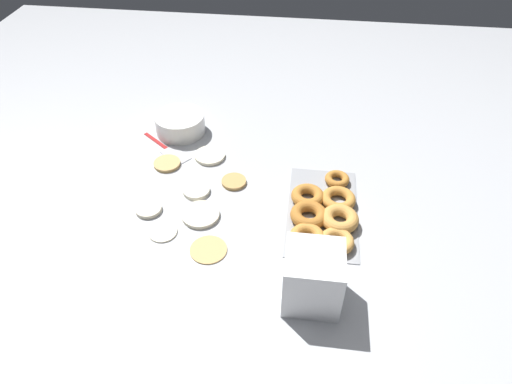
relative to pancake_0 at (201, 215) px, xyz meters
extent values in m
plane|color=#B2B5BA|center=(0.11, -0.08, -0.01)|extent=(3.00, 3.00, 0.00)
cylinder|color=beige|center=(0.00, 0.00, 0.00)|extent=(0.12, 0.12, 0.01)
cylinder|color=tan|center=(0.23, 0.17, 0.00)|extent=(0.09, 0.09, 0.01)
cylinder|color=silver|center=(0.11, 0.04, 0.00)|extent=(0.09, 0.09, 0.01)
cylinder|color=beige|center=(0.00, 0.16, 0.00)|extent=(0.08, 0.08, 0.01)
cylinder|color=tan|center=(0.17, -0.08, 0.00)|extent=(0.08, 0.08, 0.01)
cylinder|color=beige|center=(0.29, 0.03, 0.00)|extent=(0.11, 0.11, 0.01)
cylinder|color=beige|center=(-0.08, 0.10, 0.00)|extent=(0.08, 0.08, 0.01)
cylinder|color=tan|center=(-0.13, -0.05, 0.00)|extent=(0.11, 0.11, 0.01)
cube|color=#93969B|center=(0.07, -0.37, 0.00)|extent=(0.40, 0.21, 0.01)
torus|color=#D19347|center=(-0.07, -0.41, 0.01)|extent=(0.10, 0.10, 0.03)
torus|color=#D19347|center=(0.02, -0.42, 0.02)|extent=(0.11, 0.11, 0.04)
torus|color=#C68438|center=(0.11, -0.42, 0.01)|extent=(0.11, 0.11, 0.03)
torus|color=#B7752D|center=(0.21, -0.41, 0.01)|extent=(0.08, 0.08, 0.02)
torus|color=#C68438|center=(-0.07, -0.33, 0.02)|extent=(0.10, 0.10, 0.03)
torus|color=#AD6B28|center=(0.02, -0.33, 0.02)|extent=(0.11, 0.11, 0.04)
torus|color=#B7752D|center=(0.11, -0.32, 0.02)|extent=(0.10, 0.10, 0.03)
cylinder|color=white|center=(0.43, 0.17, 0.03)|extent=(0.18, 0.18, 0.07)
cube|color=white|center=(-0.25, -0.34, 0.01)|extent=(0.14, 0.14, 0.03)
cube|color=white|center=(-0.25, -0.34, 0.03)|extent=(0.14, 0.14, 0.03)
cube|color=white|center=(-0.25, -0.34, 0.06)|extent=(0.14, 0.14, 0.03)
cube|color=white|center=(-0.25, -0.34, 0.09)|extent=(0.14, 0.14, 0.03)
cube|color=white|center=(-0.25, -0.34, 0.12)|extent=(0.14, 0.14, 0.03)
cube|color=white|center=(-0.25, -0.34, 0.14)|extent=(0.14, 0.14, 0.03)
cube|color=maroon|center=(0.36, 0.25, 0.00)|extent=(0.09, 0.11, 0.01)
cube|color=#BCBCC1|center=(0.29, 0.15, 0.00)|extent=(0.11, 0.12, 0.01)
camera|label=1|loc=(-0.95, -0.29, 0.98)|focal=32.00mm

